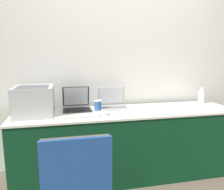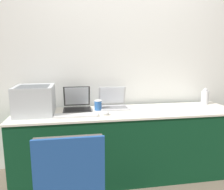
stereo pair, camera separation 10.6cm
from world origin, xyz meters
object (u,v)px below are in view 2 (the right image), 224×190
object	(u,v)px
laptop_right	(113,103)
metal_pitcher	(205,97)
mouse	(106,113)
printer	(35,99)
laptop_left	(77,105)
external_keyboard	(76,115)
coffee_cup	(98,105)
chair	(70,177)

from	to	relation	value
laptop_right	metal_pitcher	size ratio (longest dim) A/B	1.59
mouse	metal_pitcher	bearing A→B (deg)	13.35
printer	mouse	world-z (taller)	printer
printer	laptop_left	bearing A→B (deg)	15.92
printer	external_keyboard	bearing A→B (deg)	-20.60
printer	mouse	size ratio (longest dim) A/B	5.85
printer	coffee_cup	distance (m)	0.68
laptop_left	external_keyboard	bearing A→B (deg)	-93.07
external_keyboard	metal_pitcher	world-z (taller)	metal_pitcher
printer	metal_pitcher	world-z (taller)	printer
printer	coffee_cup	world-z (taller)	printer
laptop_left	coffee_cup	size ratio (longest dim) A/B	3.00
laptop_left	laptop_right	xyz separation A→B (m)	(0.42, 0.03, -0.00)
external_keyboard	coffee_cup	size ratio (longest dim) A/B	3.88
mouse	laptop_right	bearing A→B (deg)	66.91
printer	coffee_cup	xyz separation A→B (m)	(0.67, 0.07, -0.10)
metal_pitcher	coffee_cup	bearing A→B (deg)	-176.40
external_keyboard	coffee_cup	world-z (taller)	coffee_cup
metal_pitcher	chair	distance (m)	2.00
laptop_left	mouse	distance (m)	0.41
laptop_right	coffee_cup	xyz separation A→B (m)	(-0.19, -0.08, 0.00)
coffee_cup	mouse	xyz separation A→B (m)	(0.06, -0.22, -0.04)
printer	metal_pitcher	distance (m)	2.04
mouse	external_keyboard	bearing A→B (deg)	180.00
chair	printer	bearing A→B (deg)	112.18
laptop_right	mouse	distance (m)	0.34
printer	laptop_right	distance (m)	0.88
coffee_cup	mouse	world-z (taller)	coffee_cup
coffee_cup	metal_pitcher	xyz separation A→B (m)	(1.37, 0.09, 0.03)
laptop_right	chair	world-z (taller)	laptop_right
laptop_left	laptop_right	distance (m)	0.42
coffee_cup	laptop_left	bearing A→B (deg)	166.21
printer	laptop_left	world-z (taller)	printer
laptop_left	chair	xyz separation A→B (m)	(-0.06, -1.03, -0.28)
printer	chair	distance (m)	1.05
laptop_right	chair	xyz separation A→B (m)	(-0.49, -1.06, -0.27)
laptop_left	laptop_right	size ratio (longest dim) A/B	1.05
chair	laptop_right	bearing A→B (deg)	65.31
external_keyboard	mouse	world-z (taller)	mouse
coffee_cup	printer	bearing A→B (deg)	-174.29
external_keyboard	mouse	bearing A→B (deg)	-0.00
printer	metal_pitcher	xyz separation A→B (m)	(2.03, 0.15, -0.07)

